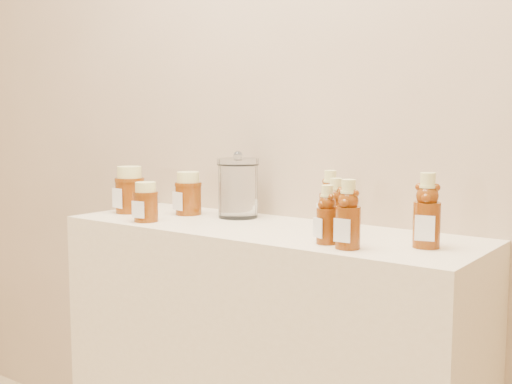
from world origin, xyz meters
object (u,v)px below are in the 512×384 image
Objects in this scene: bear_bottle_back_left at (330,196)px; bear_bottle_front_left at (327,211)px; honey_jar_left at (130,190)px; display_table at (264,384)px; glass_canister at (238,185)px.

bear_bottle_front_left is at bearing -49.80° from bear_bottle_back_left.
bear_bottle_front_left is at bearing 5.18° from honey_jar_left.
display_table is 6.64× the size of bear_bottle_back_left.
display_table is at bearing 13.95° from honey_jar_left.
bear_bottle_front_left is at bearing -21.77° from display_table.
glass_canister is (-0.42, 0.20, 0.02)m from bear_bottle_front_left.
display_table is 6.17× the size of glass_canister.
display_table is 7.53× the size of bear_bottle_front_left.
display_table is at bearing -29.90° from glass_canister.
bear_bottle_back_left is at bearing 142.44° from bear_bottle_front_left.
bear_bottle_back_left is 1.13× the size of bear_bottle_front_left.
display_table is 0.60m from bear_bottle_front_left.
display_table is 0.73m from honey_jar_left.
bear_bottle_back_left reaches higher than honey_jar_left.
display_table is at bearing -142.66° from bear_bottle_back_left.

